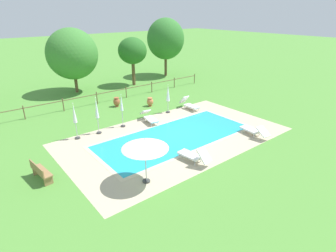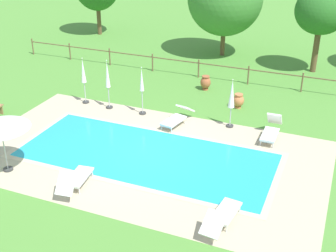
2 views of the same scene
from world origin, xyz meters
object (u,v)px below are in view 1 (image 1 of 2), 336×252
(patio_umbrella_closed_row_west, at_px, (75,116))
(patio_umbrella_closed_row_centre, at_px, (97,111))
(sun_lounger_north_mid, at_px, (254,130))
(wooden_bench_lawn_side, at_px, (40,171))
(patio_umbrella_open_foreground, at_px, (145,144))
(tree_west_mid, at_px, (72,54))
(patio_umbrella_closed_row_mid_east, at_px, (168,95))
(terracotta_urn_by_tree, at_px, (117,102))
(sun_lounger_north_end, at_px, (194,155))
(sun_lounger_north_far, at_px, (189,104))
(tree_east_mid, at_px, (166,39))
(patio_umbrella_closed_row_mid_west, at_px, (122,107))
(sun_lounger_north_near_steps, at_px, (149,117))
(terracotta_urn_near_fence, at_px, (150,102))
(tree_centre, at_px, (132,51))

(patio_umbrella_closed_row_west, bearing_deg, patio_umbrella_closed_row_centre, -4.51)
(sun_lounger_north_mid, xyz_separation_m, wooden_bench_lawn_side, (-12.00, 3.25, 0.10))
(patio_umbrella_open_foreground, relative_size, tree_west_mid, 0.38)
(patio_umbrella_closed_row_mid_east, bearing_deg, sun_lounger_north_mid, -76.57)
(patio_umbrella_closed_row_west, height_order, tree_west_mid, tree_west_mid)
(terracotta_urn_by_tree, bearing_deg, sun_lounger_north_end, -96.90)
(patio_umbrella_closed_row_centre, distance_m, patio_umbrella_closed_row_mid_east, 5.94)
(sun_lounger_north_mid, xyz_separation_m, sun_lounger_north_far, (0.28, 6.29, 0.03))
(patio_umbrella_closed_row_centre, distance_m, tree_west_mid, 10.82)
(tree_west_mid, xyz_separation_m, tree_east_mid, (11.30, 0.39, 0.64))
(patio_umbrella_open_foreground, bearing_deg, patio_umbrella_closed_row_mid_west, 68.79)
(sun_lounger_north_near_steps, bearing_deg, patio_umbrella_closed_row_mid_east, 16.97)
(wooden_bench_lawn_side, height_order, tree_west_mid, tree_west_mid)
(patio_umbrella_closed_row_west, bearing_deg, terracotta_urn_by_tree, 38.50)
(patio_umbrella_closed_row_mid_east, height_order, terracotta_urn_near_fence, patio_umbrella_closed_row_mid_east)
(tree_west_mid, bearing_deg, wooden_bench_lawn_side, -117.82)
(patio_umbrella_closed_row_mid_west, bearing_deg, sun_lounger_north_end, -85.59)
(terracotta_urn_near_fence, bearing_deg, patio_umbrella_closed_row_mid_west, -148.87)
(wooden_bench_lawn_side, distance_m, terracotta_urn_near_fence, 11.65)
(tree_centre, bearing_deg, sun_lounger_north_end, -111.59)
(tree_west_mid, relative_size, tree_east_mid, 0.90)
(sun_lounger_north_end, bearing_deg, patio_umbrella_open_foreground, 179.10)
(sun_lounger_north_near_steps, xyz_separation_m, patio_umbrella_closed_row_mid_east, (2.25, 0.69, 1.08))
(patio_umbrella_closed_row_west, xyz_separation_m, wooden_bench_lawn_side, (-3.07, -3.31, -1.03))
(patio_umbrella_closed_row_mid_west, height_order, terracotta_urn_near_fence, patio_umbrella_closed_row_mid_west)
(patio_umbrella_closed_row_centre, bearing_deg, patio_umbrella_closed_row_mid_west, -0.04)
(patio_umbrella_open_foreground, distance_m, wooden_bench_lawn_side, 5.17)
(tree_west_mid, bearing_deg, patio_umbrella_closed_row_west, -111.70)
(patio_umbrella_closed_row_mid_east, bearing_deg, sun_lounger_north_far, -12.43)
(sun_lounger_north_mid, bearing_deg, tree_centre, 86.54)
(tree_east_mid, bearing_deg, sun_lounger_north_end, -124.27)
(patio_umbrella_closed_row_mid_east, xyz_separation_m, terracotta_urn_by_tree, (-2.39, 3.79, -1.03))
(tree_centre, distance_m, tree_east_mid, 5.71)
(sun_lounger_north_near_steps, height_order, patio_umbrella_closed_row_west, patio_umbrella_closed_row_west)
(tree_centre, xyz_separation_m, tree_east_mid, (5.47, 1.45, 0.75))
(sun_lounger_north_mid, distance_m, tree_east_mid, 18.70)
(sun_lounger_north_end, xyz_separation_m, patio_umbrella_closed_row_west, (-3.67, 6.58, 1.10))
(patio_umbrella_closed_row_centre, relative_size, terracotta_urn_by_tree, 3.16)
(sun_lounger_north_near_steps, xyz_separation_m, tree_east_mid, (10.27, 11.11, 3.92))
(sun_lounger_north_near_steps, relative_size, tree_west_mid, 0.35)
(sun_lounger_north_mid, relative_size, sun_lounger_north_far, 1.12)
(sun_lounger_north_mid, height_order, tree_west_mid, tree_west_mid)
(sun_lounger_north_near_steps, xyz_separation_m, sun_lounger_north_mid, (3.85, -6.02, -0.00))
(sun_lounger_north_far, height_order, patio_umbrella_closed_row_mid_west, patio_umbrella_closed_row_mid_west)
(patio_umbrella_closed_row_centre, height_order, tree_centre, tree_centre)
(wooden_bench_lawn_side, bearing_deg, sun_lounger_north_end, -25.89)
(sun_lounger_north_mid, height_order, terracotta_urn_near_fence, sun_lounger_north_mid)
(tree_west_mid, bearing_deg, sun_lounger_north_mid, -73.72)
(terracotta_urn_by_tree, height_order, tree_west_mid, tree_west_mid)
(terracotta_urn_near_fence, bearing_deg, patio_umbrella_closed_row_mid_east, -85.04)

